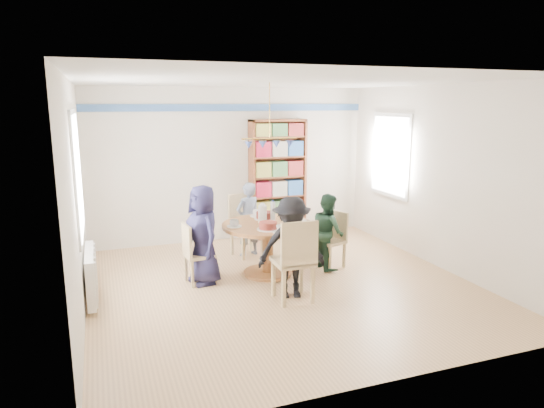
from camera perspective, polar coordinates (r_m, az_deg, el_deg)
name	(u,v)px	position (r m, az deg, el deg)	size (l,w,h in m)	color
ground	(282,285)	(6.68, 1.18, -9.52)	(5.00, 5.00, 0.00)	tan
room_shell	(244,158)	(7.00, -3.32, 5.39)	(5.00, 5.00, 5.00)	white
radiator	(91,274)	(6.45, -20.51, -7.77)	(0.12, 1.00, 0.60)	silver
dining_table	(268,237)	(6.92, -0.51, -3.88)	(1.30, 1.30, 0.75)	brown
chair_left	(194,251)	(6.68, -9.14, -5.47)	(0.41, 0.41, 0.84)	#D4BB82
chair_right	(334,236)	(7.35, 7.25, -3.81)	(0.47, 0.47, 0.84)	#D4BB82
chair_far	(244,222)	(7.84, -3.29, -2.10)	(0.53, 0.53, 0.99)	#D4BB82
chair_near	(296,257)	(5.95, 2.79, -6.29)	(0.48, 0.48, 1.06)	#D4BB82
person_left	(203,235)	(6.63, -8.10, -3.59)	(0.67, 0.43, 1.36)	#1B1937
person_right	(328,231)	(7.24, 6.60, -3.20)	(0.55, 0.43, 1.13)	#193323
person_far	(248,219)	(7.78, -2.83, -1.81)	(0.44, 0.29, 1.20)	gray
person_near	(291,248)	(6.11, 2.29, -5.15)	(0.84, 0.48, 1.30)	black
bookshelf	(278,180)	(8.80, 0.66, 2.83)	(1.02, 0.31, 2.15)	brown
tableware	(265,219)	(6.87, -0.78, -1.74)	(1.19, 1.19, 0.31)	white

